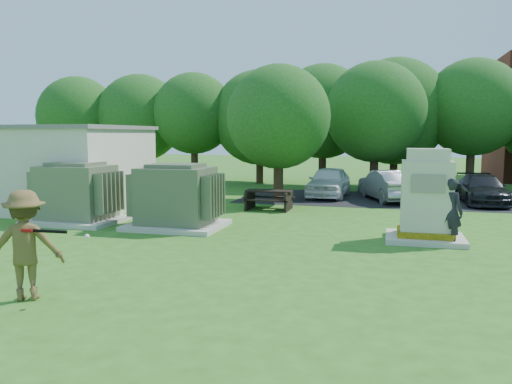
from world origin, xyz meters
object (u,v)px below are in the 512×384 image
(person_by_generator, at_px, (451,212))
(car_silver_a, at_px, (387,185))
(picnic_table, at_px, (269,198))
(car_dark, at_px, (482,189))
(transformer_left, at_px, (77,194))
(batter, at_px, (26,245))
(transformer_right, at_px, (176,198))
(car_white, at_px, (329,182))
(generator_cabinet, at_px, (426,201))

(person_by_generator, xyz_separation_m, car_silver_a, (-1.75, 9.13, -0.21))
(picnic_table, relative_size, car_dark, 0.43)
(transformer_left, xyz_separation_m, car_silver_a, (10.23, 8.66, -0.26))
(batter, bearing_deg, transformer_right, -114.45)
(car_dark, bearing_deg, person_by_generator, -105.99)
(transformer_left, bearing_deg, car_white, 51.39)
(generator_cabinet, xyz_separation_m, car_dark, (2.88, 8.76, -0.52))
(batter, bearing_deg, car_white, -128.63)
(picnic_table, bearing_deg, transformer_right, -113.49)
(generator_cabinet, xyz_separation_m, batter, (-7.34, -7.21, -0.14))
(picnic_table, height_order, car_dark, car_dark)
(transformer_left, relative_size, transformer_right, 1.00)
(generator_cabinet, xyz_separation_m, person_by_generator, (0.63, -0.42, -0.22))
(generator_cabinet, distance_m, car_silver_a, 8.79)
(transformer_left, height_order, person_by_generator, transformer_left)
(generator_cabinet, relative_size, car_dark, 0.61)
(picnic_table, xyz_separation_m, car_silver_a, (4.55, 4.12, 0.22))
(transformer_left, relative_size, car_dark, 0.69)
(generator_cabinet, bearing_deg, batter, -135.52)
(generator_cabinet, xyz_separation_m, car_white, (-3.87, 9.41, -0.41))
(person_by_generator, bearing_deg, generator_cabinet, 10.81)
(car_dark, bearing_deg, car_white, 172.28)
(transformer_left, height_order, generator_cabinet, generator_cabinet)
(batter, bearing_deg, transformer_left, -87.97)
(transformer_left, bearing_deg, transformer_right, 0.00)
(batter, height_order, car_white, batter)
(transformer_left, relative_size, picnic_table, 1.63)
(picnic_table, xyz_separation_m, batter, (-1.67, -11.81, 0.52))
(batter, relative_size, car_silver_a, 0.47)
(batter, bearing_deg, car_dark, -149.46)
(person_by_generator, relative_size, car_dark, 0.43)
(transformer_right, xyz_separation_m, person_by_generator, (8.28, -0.48, -0.05))
(car_silver_a, bearing_deg, car_white, -35.19)
(person_by_generator, distance_m, car_dark, 9.46)
(transformer_right, bearing_deg, picnic_table, 66.51)
(person_by_generator, xyz_separation_m, car_white, (-4.50, 9.83, -0.19))
(generator_cabinet, xyz_separation_m, car_silver_a, (-1.12, 8.71, -0.44))
(car_white, bearing_deg, transformer_right, -109.36)
(picnic_table, distance_m, car_silver_a, 6.14)
(person_by_generator, relative_size, car_silver_a, 0.43)
(car_white, xyz_separation_m, car_silver_a, (2.75, -0.70, -0.02))
(picnic_table, xyz_separation_m, car_white, (1.80, 4.82, 0.24))
(picnic_table, bearing_deg, batter, -98.06)
(transformer_right, xyz_separation_m, car_white, (3.78, 9.36, -0.24))
(transformer_left, height_order, picnic_table, transformer_left)
(person_by_generator, bearing_deg, batter, 84.99)
(car_dark, bearing_deg, batter, -124.85)
(batter, distance_m, car_silver_a, 17.10)
(transformer_right, xyz_separation_m, picnic_table, (1.97, 4.54, -0.48))
(picnic_table, xyz_separation_m, car_dark, (8.56, 4.17, 0.14))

